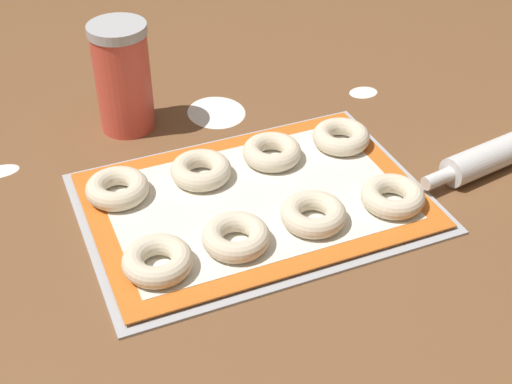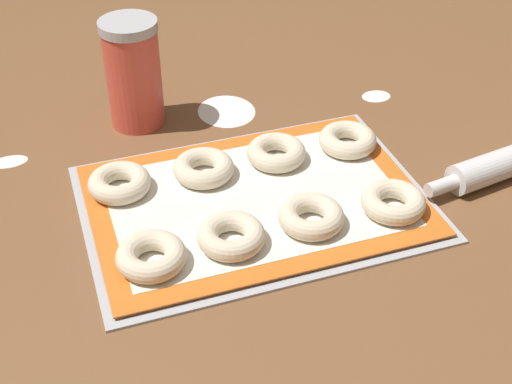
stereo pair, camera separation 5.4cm
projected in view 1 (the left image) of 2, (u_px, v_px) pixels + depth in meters
ground_plane at (247, 206)px, 1.05m from camera, size 2.80×2.80×0.00m
baking_tray at (256, 204)px, 1.04m from camera, size 0.50×0.36×0.01m
baking_mat at (256, 201)px, 1.04m from camera, size 0.48×0.33×0.00m
bagel_front_far_left at (158, 261)px, 0.92m from camera, size 0.09×0.09×0.03m
bagel_front_mid_left at (236, 237)px, 0.95m from camera, size 0.09×0.09×0.03m
bagel_front_mid_right at (313, 214)px, 0.99m from camera, size 0.09×0.09×0.03m
bagel_front_far_right at (393, 196)px, 1.02m from camera, size 0.09×0.09×0.03m
bagel_back_far_left at (117, 188)px, 1.04m from camera, size 0.09×0.09×0.03m
bagel_back_mid_left at (201, 170)px, 1.07m from camera, size 0.09×0.09×0.03m
bagel_back_mid_right at (272, 152)px, 1.11m from camera, size 0.09×0.09×0.03m
bagel_back_far_right at (341, 137)px, 1.15m from camera, size 0.09×0.09×0.03m
flour_canister at (123, 77)px, 1.17m from camera, size 0.10×0.10×0.19m
flour_patch_near at (363, 92)px, 1.31m from camera, size 0.05×0.04×0.00m
flour_patch_far at (0, 171)px, 1.12m from camera, size 0.06×0.04×0.00m
flour_patch_side at (216, 112)px, 1.26m from camera, size 0.10×0.11×0.00m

